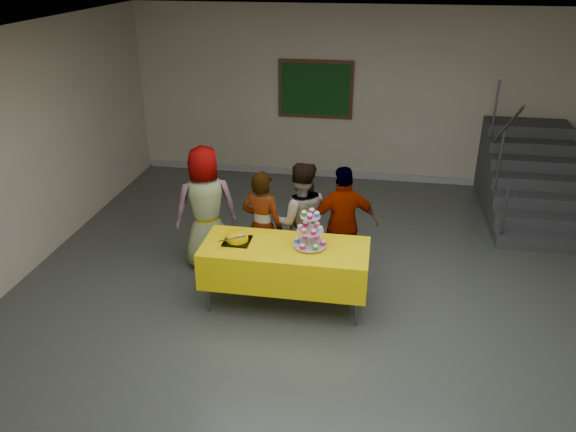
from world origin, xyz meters
name	(u,v)px	position (x,y,z in m)	size (l,w,h in m)	color
room_shell	(339,157)	(0.00, 0.02, 2.13)	(10.00, 10.04, 3.02)	#4C514C
bake_table	(285,263)	(-0.62, 0.79, 0.56)	(1.88, 0.78, 0.77)	#595960
cupcake_stand	(310,232)	(-0.34, 0.83, 0.95)	(0.38, 0.38, 0.44)	silver
bear_cake	(237,237)	(-1.17, 0.81, 0.83)	(0.32, 0.36, 0.12)	black
schoolchild_a	(206,207)	(-1.78, 1.58, 0.81)	(0.79, 0.51, 1.61)	slate
schoolchild_b	(262,226)	(-1.00, 1.34, 0.72)	(0.52, 0.34, 1.43)	slate
schoolchild_c	(300,221)	(-0.54, 1.47, 0.76)	(0.74, 0.58, 1.53)	slate
schoolchild_d	(343,225)	(-0.02, 1.50, 0.75)	(0.87, 0.36, 1.49)	slate
staircase	(527,179)	(2.70, 4.13, 0.49)	(1.30, 2.40, 2.04)	#424447
noticeboard	(316,89)	(-0.80, 4.96, 1.60)	(1.30, 0.05, 1.00)	#472B16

